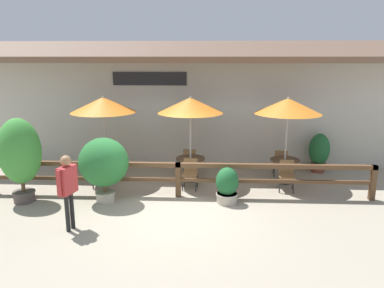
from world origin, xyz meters
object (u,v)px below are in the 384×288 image
object	(u,v)px
chair_far_streetside	(287,174)
potted_plant_entrance_palm	(319,152)
patio_umbrella_near	(103,105)
chair_far_wallside	(280,161)
dining_table_near	(106,161)
chair_middle_wallside	(190,160)
patio_umbrella_middle	(190,105)
chair_near_streetside	(102,171)
pedestrian	(67,183)
potted_plant_corner_fern	(104,164)
patio_umbrella_far	(288,106)
dining_table_far	(285,164)
potted_plant_small_flowering	(227,186)
chair_middle_streetside	(190,172)
dining_table_middle	(190,162)
chair_near_wallside	(111,159)
potted_plant_broad_leaf	(20,153)

from	to	relation	value
chair_far_streetside	potted_plant_entrance_palm	xyz separation A→B (m)	(1.41, 1.85, 0.19)
patio_umbrella_near	chair_far_wallside	size ratio (longest dim) A/B	3.01
dining_table_near	chair_middle_wallside	distance (m)	2.63
chair_far_wallside	potted_plant_entrance_palm	xyz separation A→B (m)	(1.34, 0.52, 0.19)
patio_umbrella_middle	chair_far_streetside	size ratio (longest dim) A/B	3.01
chair_near_streetside	patio_umbrella_middle	xyz separation A→B (m)	(2.54, 0.66, 1.83)
pedestrian	potted_plant_corner_fern	bearing A→B (deg)	4.24
potted_plant_corner_fern	pedestrian	distance (m)	1.69
patio_umbrella_far	patio_umbrella_middle	bearing A→B (deg)	179.11
patio_umbrella_far	dining_table_near	bearing A→B (deg)	179.57
chair_near_streetside	patio_umbrella_far	distance (m)	5.70
dining_table_far	chair_far_wallside	bearing A→B (deg)	89.95
potted_plant_corner_fern	potted_plant_small_flowering	distance (m)	3.22
chair_near_streetside	potted_plant_corner_fern	bearing A→B (deg)	-65.69
pedestrian	chair_middle_streetside	bearing A→B (deg)	-26.42
dining_table_far	chair_near_streetside	bearing A→B (deg)	-173.47
chair_middle_wallside	potted_plant_corner_fern	distance (m)	3.29
chair_near_streetside	chair_far_wallside	distance (m)	5.51
patio_umbrella_middle	potted_plant_corner_fern	bearing A→B (deg)	-139.64
dining_table_middle	potted_plant_corner_fern	bearing A→B (deg)	-139.64
patio_umbrella_near	pedestrian	distance (m)	3.69
dining_table_near	potted_plant_small_flowering	xyz separation A→B (m)	(3.62, -1.74, -0.12)
dining_table_far	potted_plant_entrance_palm	world-z (taller)	potted_plant_entrance_palm
dining_table_far	dining_table_middle	bearing A→B (deg)	179.11
chair_near_wallside	patio_umbrella_middle	bearing A→B (deg)	170.03
chair_near_streetside	chair_near_wallside	xyz separation A→B (m)	(-0.09, 1.31, 0.00)
patio_umbrella_far	chair_near_wallside	bearing A→B (deg)	172.75
chair_near_wallside	potted_plant_corner_fern	world-z (taller)	potted_plant_corner_fern
dining_table_near	potted_plant_small_flowering	world-z (taller)	potted_plant_small_flowering
dining_table_far	chair_far_wallside	world-z (taller)	chair_far_wallside
dining_table_middle	pedestrian	size ratio (longest dim) A/B	0.52
patio_umbrella_far	potted_plant_broad_leaf	bearing A→B (deg)	-165.21
chair_middle_streetside	potted_plant_corner_fern	distance (m)	2.50
dining_table_far	patio_umbrella_near	bearing A→B (deg)	179.57
patio_umbrella_middle	pedestrian	bearing A→B (deg)	-125.15
dining_table_far	potted_plant_corner_fern	size ratio (longest dim) A/B	0.51
chair_middle_streetside	potted_plant_corner_fern	bearing A→B (deg)	-148.03
patio_umbrella_middle	chair_middle_wallside	world-z (taller)	patio_umbrella_middle
chair_near_wallside	patio_umbrella_near	bearing A→B (deg)	97.54
dining_table_near	chair_middle_wallside	world-z (taller)	chair_middle_wallside
patio_umbrella_far	pedestrian	bearing A→B (deg)	-146.94
chair_middle_wallside	chair_far_streetside	distance (m)	3.12
dining_table_near	chair_middle_streetside	xyz separation A→B (m)	(2.61, -0.66, -0.10)
chair_middle_streetside	potted_plant_small_flowering	distance (m)	1.47
chair_middle_streetside	chair_middle_wallside	distance (m)	1.34
patio_umbrella_near	chair_near_streetside	distance (m)	1.95
dining_table_far	chair_far_streetside	bearing A→B (deg)	-96.01
dining_table_near	dining_table_middle	world-z (taller)	same
chair_middle_wallside	potted_plant_broad_leaf	xyz separation A→B (m)	(-4.21, -2.58, 0.82)
dining_table_near	pedestrian	size ratio (longest dim) A/B	0.52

